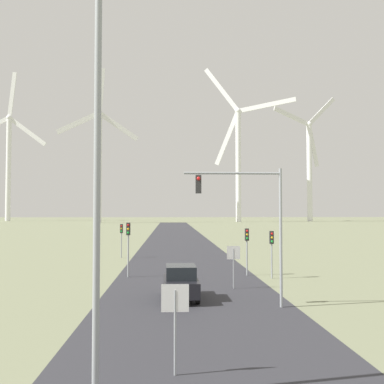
{
  "coord_description": "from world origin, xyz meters",
  "views": [
    {
      "loc": [
        -1.22,
        -4.87,
        4.77
      ],
      "look_at": [
        0.0,
        20.12,
        5.79
      ],
      "focal_mm": 42.0,
      "sensor_mm": 36.0,
      "label": 1
    }
  ],
  "objects_px": {
    "stop_sign_near": "(175,311)",
    "car_approaching": "(181,282)",
    "wind_turbine_far_left": "(9,157)",
    "stop_sign_far": "(233,259)",
    "streetlamp": "(98,92)",
    "traffic_light_post_near_right": "(272,244)",
    "traffic_light_post_mid_left": "(121,233)",
    "wind_turbine_left": "(99,155)",
    "traffic_light_post_near_left": "(128,237)",
    "wind_turbine_right": "(309,161)",
    "traffic_light_post_mid_right": "(247,241)",
    "wind_turbine_center": "(238,151)",
    "traffic_light_mast_overhead": "(249,208)"
  },
  "relations": [
    {
      "from": "streetlamp",
      "to": "stop_sign_near",
      "type": "relative_size",
      "value": 4.9
    },
    {
      "from": "traffic_light_mast_overhead",
      "to": "wind_turbine_right",
      "type": "bearing_deg",
      "value": 71.52
    },
    {
      "from": "stop_sign_far",
      "to": "streetlamp",
      "type": "bearing_deg",
      "value": -109.75
    },
    {
      "from": "wind_turbine_right",
      "to": "stop_sign_far",
      "type": "bearing_deg",
      "value": -109.05
    },
    {
      "from": "traffic_light_post_near_left",
      "to": "wind_turbine_far_left",
      "type": "distance_m",
      "value": 184.66
    },
    {
      "from": "streetlamp",
      "to": "car_approaching",
      "type": "height_order",
      "value": "streetlamp"
    },
    {
      "from": "traffic_light_post_near_right",
      "to": "wind_turbine_right",
      "type": "distance_m",
      "value": 167.78
    },
    {
      "from": "car_approaching",
      "to": "stop_sign_far",
      "type": "bearing_deg",
      "value": 43.44
    },
    {
      "from": "streetlamp",
      "to": "traffic_light_post_near_right",
      "type": "distance_m",
      "value": 22.42
    },
    {
      "from": "stop_sign_far",
      "to": "wind_turbine_center",
      "type": "distance_m",
      "value": 159.0
    },
    {
      "from": "traffic_light_post_mid_right",
      "to": "wind_turbine_right",
      "type": "relative_size",
      "value": 0.06
    },
    {
      "from": "traffic_light_mast_overhead",
      "to": "car_approaching",
      "type": "relative_size",
      "value": 1.66
    },
    {
      "from": "streetlamp",
      "to": "traffic_light_mast_overhead",
      "type": "bearing_deg",
      "value": 61.57
    },
    {
      "from": "traffic_light_post_near_left",
      "to": "traffic_light_post_mid_left",
      "type": "relative_size",
      "value": 1.15
    },
    {
      "from": "stop_sign_near",
      "to": "car_approaching",
      "type": "relative_size",
      "value": 0.63
    },
    {
      "from": "traffic_light_post_mid_right",
      "to": "car_approaching",
      "type": "relative_size",
      "value": 0.83
    },
    {
      "from": "traffic_light_post_near_left",
      "to": "traffic_light_post_mid_right",
      "type": "xyz_separation_m",
      "value": [
        8.62,
        0.34,
        -0.32
      ]
    },
    {
      "from": "stop_sign_far",
      "to": "wind_turbine_right",
      "type": "bearing_deg",
      "value": 70.95
    },
    {
      "from": "stop_sign_far",
      "to": "wind_turbine_far_left",
      "type": "relative_size",
      "value": 0.04
    },
    {
      "from": "traffic_light_mast_overhead",
      "to": "wind_turbine_far_left",
      "type": "bearing_deg",
      "value": 112.77
    },
    {
      "from": "stop_sign_near",
      "to": "traffic_light_post_mid_right",
      "type": "bearing_deg",
      "value": 74.35
    },
    {
      "from": "traffic_light_post_near_right",
      "to": "stop_sign_far",
      "type": "bearing_deg",
      "value": -129.71
    },
    {
      "from": "traffic_light_post_near_left",
      "to": "traffic_light_post_mid_right",
      "type": "distance_m",
      "value": 8.63
    },
    {
      "from": "wind_turbine_far_left",
      "to": "wind_turbine_left",
      "type": "distance_m",
      "value": 54.55
    },
    {
      "from": "traffic_light_mast_overhead",
      "to": "car_approaching",
      "type": "xyz_separation_m",
      "value": [
        -3.31,
        2.22,
        -3.95
      ]
    },
    {
      "from": "traffic_light_post_near_right",
      "to": "wind_turbine_far_left",
      "type": "xyz_separation_m",
      "value": [
        -78.75,
        170.64,
        26.1
      ]
    },
    {
      "from": "wind_turbine_center",
      "to": "car_approaching",
      "type": "bearing_deg",
      "value": -99.84
    },
    {
      "from": "stop_sign_far",
      "to": "wind_turbine_center",
      "type": "height_order",
      "value": "wind_turbine_center"
    },
    {
      "from": "streetlamp",
      "to": "traffic_light_post_near_left",
      "type": "bearing_deg",
      "value": 93.12
    },
    {
      "from": "traffic_light_post_near_left",
      "to": "wind_turbine_center",
      "type": "bearing_deg",
      "value": 78.32
    },
    {
      "from": "traffic_light_post_near_left",
      "to": "car_approaching",
      "type": "distance_m",
      "value": 9.13
    },
    {
      "from": "traffic_light_post_near_left",
      "to": "wind_turbine_right",
      "type": "height_order",
      "value": "wind_turbine_right"
    },
    {
      "from": "traffic_light_post_mid_right",
      "to": "wind_turbine_far_left",
      "type": "distance_m",
      "value": 187.77
    },
    {
      "from": "traffic_light_post_near_left",
      "to": "traffic_light_post_near_right",
      "type": "xyz_separation_m",
      "value": [
        10.11,
        -1.15,
        -0.42
      ]
    },
    {
      "from": "streetlamp",
      "to": "wind_turbine_left",
      "type": "height_order",
      "value": "wind_turbine_left"
    },
    {
      "from": "traffic_light_post_mid_left",
      "to": "traffic_light_post_near_right",
      "type": "bearing_deg",
      "value": -49.69
    },
    {
      "from": "wind_turbine_right",
      "to": "wind_turbine_far_left",
      "type": "bearing_deg",
      "value": 174.33
    },
    {
      "from": "stop_sign_far",
      "to": "traffic_light_mast_overhead",
      "type": "distance_m",
      "value": 6.15
    },
    {
      "from": "traffic_light_post_mid_left",
      "to": "wind_turbine_left",
      "type": "height_order",
      "value": "wind_turbine_left"
    },
    {
      "from": "traffic_light_post_near_left",
      "to": "traffic_light_mast_overhead",
      "type": "distance_m",
      "value": 12.62
    },
    {
      "from": "stop_sign_near",
      "to": "wind_turbine_center",
      "type": "height_order",
      "value": "wind_turbine_center"
    },
    {
      "from": "wind_turbine_right",
      "to": "traffic_light_post_mid_right",
      "type": "bearing_deg",
      "value": -109.09
    },
    {
      "from": "streetlamp",
      "to": "car_approaching",
      "type": "bearing_deg",
      "value": 79.29
    },
    {
      "from": "traffic_light_post_mid_right",
      "to": "car_approaching",
      "type": "distance_m",
      "value": 10.03
    },
    {
      "from": "stop_sign_near",
      "to": "traffic_light_post_near_left",
      "type": "relative_size",
      "value": 0.68
    },
    {
      "from": "stop_sign_near",
      "to": "car_approaching",
      "type": "xyz_separation_m",
      "value": [
        0.43,
        11.05,
        -0.92
      ]
    },
    {
      "from": "traffic_light_post_near_left",
      "to": "car_approaching",
      "type": "xyz_separation_m",
      "value": [
        3.57,
        -8.18,
        -1.93
      ]
    },
    {
      "from": "stop_sign_far",
      "to": "wind_turbine_right",
      "type": "xyz_separation_m",
      "value": [
        55.78,
        161.52,
        24.13
      ]
    },
    {
      "from": "stop_sign_near",
      "to": "wind_turbine_far_left",
      "type": "height_order",
      "value": "wind_turbine_far_left"
    },
    {
      "from": "traffic_light_post_near_right",
      "to": "wind_turbine_far_left",
      "type": "bearing_deg",
      "value": 114.77
    }
  ]
}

